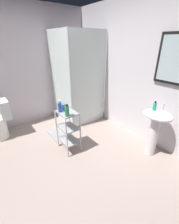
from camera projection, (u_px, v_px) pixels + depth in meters
ground_plane at (54, 172)px, 2.27m from camera, size 4.20×4.20×0.02m
wall_back at (141, 73)px, 2.73m from camera, size 4.20×0.14×2.50m
wall_left at (9, 70)px, 3.06m from camera, size 0.10×4.20×2.50m
shower_stall at (77, 101)px, 3.62m from camera, size 0.92×0.92×2.00m
pedestal_sink at (156, 124)px, 2.39m from camera, size 0.46×0.37×0.81m
sink_faucet at (163, 106)px, 2.34m from camera, size 0.03×0.03×0.10m
storage_cart at (68, 128)px, 2.56m from camera, size 0.38×0.28×0.74m
hand_soap_bottle at (155, 106)px, 2.30m from camera, size 0.05×0.05×0.15m
body_wash_bottle_green at (67, 111)px, 2.26m from camera, size 0.07×0.07×0.19m
shampoo_bottle_blue at (60, 107)px, 2.40m from camera, size 0.06×0.06×0.20m
rinse_cup at (63, 107)px, 2.50m from camera, size 0.07×0.07×0.10m
bath_mat at (61, 134)px, 3.14m from camera, size 0.60×0.40×0.02m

